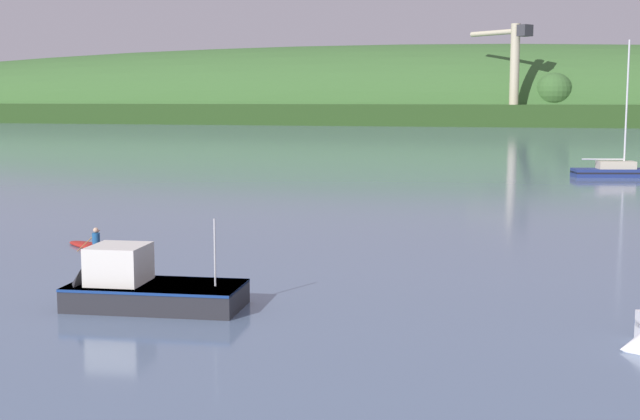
{
  "coord_description": "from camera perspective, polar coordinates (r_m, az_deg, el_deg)",
  "views": [
    {
      "loc": [
        8.46,
        -3.8,
        6.29
      ],
      "look_at": [
        -4.18,
        31.81,
        1.47
      ],
      "focal_mm": 49.03,
      "sensor_mm": 36.0,
      "label": 1
    }
  ],
  "objects": [
    {
      "name": "canoe_with_paddler",
      "position": [
        38.04,
        -14.4,
        -2.34
      ],
      "size": [
        4.09,
        2.46,
        1.02
      ],
      "rotation": [
        0.0,
        0.0,
        2.71
      ],
      "color": "maroon",
      "rests_on": "ground"
    },
    {
      "name": "far_shoreline_hill",
      "position": [
        240.07,
        4.69,
        5.81
      ],
      "size": [
        557.51,
        100.94,
        41.8
      ],
      "rotation": [
        0.0,
        0.0,
        0.07
      ],
      "color": "#27431B",
      "rests_on": "ground"
    },
    {
      "name": "fishing_boat_moored",
      "position": [
        27.23,
        -11.9,
        -5.42
      ],
      "size": [
        5.96,
        3.35,
        3.66
      ],
      "rotation": [
        0.0,
        0.0,
        3.32
      ],
      "color": "#232328",
      "rests_on": "ground"
    },
    {
      "name": "dockside_crane",
      "position": [
        206.66,
        12.49,
        8.58
      ],
      "size": [
        15.47,
        10.75,
        23.26
      ],
      "rotation": [
        0.0,
        0.0,
        2.58
      ],
      "color": "#4C4C51",
      "rests_on": "ground"
    },
    {
      "name": "sailboat_near_mooring",
      "position": [
        75.17,
        19.22,
        2.24
      ],
      "size": [
        7.61,
        4.26,
        11.93
      ],
      "rotation": [
        0.0,
        0.0,
        0.31
      ],
      "color": "navy",
      "rests_on": "ground"
    }
  ]
}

